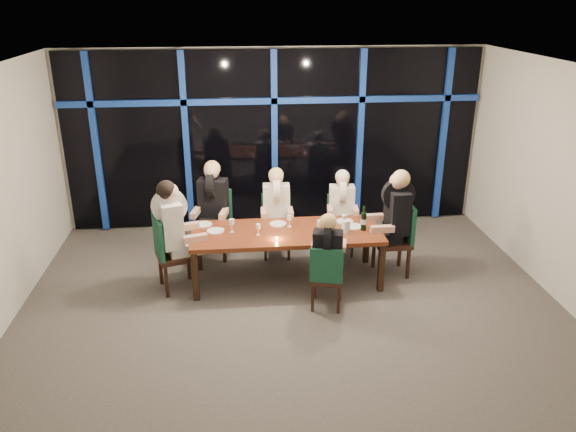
% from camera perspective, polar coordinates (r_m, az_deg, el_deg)
% --- Properties ---
extents(room, '(7.04, 7.00, 3.02)m').
position_cam_1_polar(room, '(6.51, 0.53, 6.03)').
color(room, '#5E5953').
rests_on(room, ground).
extents(window_wall, '(6.86, 0.43, 2.94)m').
position_cam_1_polar(window_wall, '(9.46, -1.34, 8.05)').
color(window_wall, black).
rests_on(window_wall, ground).
extents(dining_table, '(2.60, 1.00, 0.75)m').
position_cam_1_polar(dining_table, '(7.72, -0.15, -1.99)').
color(dining_table, brown).
rests_on(dining_table, ground).
extents(chair_far_left, '(0.57, 0.57, 1.03)m').
position_cam_1_polar(chair_far_left, '(8.63, -7.40, -0.33)').
color(chair_far_left, black).
rests_on(chair_far_left, ground).
extents(chair_far_mid, '(0.46, 0.46, 0.95)m').
position_cam_1_polar(chair_far_mid, '(8.59, -1.19, -0.56)').
color(chair_far_mid, black).
rests_on(chair_far_mid, ground).
extents(chair_far_right, '(0.47, 0.47, 0.91)m').
position_cam_1_polar(chair_far_right, '(8.72, 5.37, -0.47)').
color(chair_far_right, black).
rests_on(chair_far_right, ground).
extents(chair_end_left, '(0.62, 0.62, 1.06)m').
position_cam_1_polar(chair_end_left, '(7.68, -12.00, -3.36)').
color(chair_end_left, black).
rests_on(chair_end_left, ground).
extents(chair_end_right, '(0.50, 0.50, 1.06)m').
position_cam_1_polar(chair_end_right, '(8.11, 11.18, -1.91)').
color(chair_end_right, black).
rests_on(chair_end_right, ground).
extents(chair_near_mid, '(0.50, 0.50, 0.89)m').
position_cam_1_polar(chair_near_mid, '(7.10, 3.96, -5.93)').
color(chair_near_mid, black).
rests_on(chair_near_mid, ground).
extents(diner_far_left, '(0.57, 0.69, 1.00)m').
position_cam_1_polar(diner_far_left, '(8.40, -7.68, 2.01)').
color(diner_far_left, black).
rests_on(diner_far_left, ground).
extents(diner_far_mid, '(0.48, 0.60, 0.93)m').
position_cam_1_polar(diner_far_mid, '(8.38, -1.19, 1.62)').
color(diner_far_mid, white).
rests_on(diner_far_mid, ground).
extents(diner_far_right, '(0.48, 0.59, 0.89)m').
position_cam_1_polar(diner_far_right, '(8.51, 5.49, 1.59)').
color(diner_far_right, white).
rests_on(diner_far_right, ground).
extents(diner_end_left, '(0.72, 0.63, 1.04)m').
position_cam_1_polar(diner_end_left, '(7.53, -11.58, -0.36)').
color(diner_end_left, white).
rests_on(diner_end_left, ground).
extents(diner_end_right, '(0.66, 0.53, 1.03)m').
position_cam_1_polar(diner_end_right, '(7.93, 10.77, 0.83)').
color(diner_end_right, black).
rests_on(diner_end_right, ground).
extents(diner_near_mid, '(0.50, 0.60, 0.86)m').
position_cam_1_polar(diner_near_mid, '(7.01, 4.08, -3.09)').
color(diner_near_mid, black).
rests_on(diner_near_mid, ground).
extents(plate_far_left, '(0.24, 0.24, 0.01)m').
position_cam_1_polar(plate_far_left, '(7.97, -8.57, -0.86)').
color(plate_far_left, white).
rests_on(plate_far_left, dining_table).
extents(plate_far_mid, '(0.24, 0.24, 0.01)m').
position_cam_1_polar(plate_far_mid, '(7.91, -1.02, -0.81)').
color(plate_far_mid, white).
rests_on(plate_far_mid, dining_table).
extents(plate_far_right, '(0.24, 0.24, 0.01)m').
position_cam_1_polar(plate_far_right, '(8.03, 5.78, -0.55)').
color(plate_far_right, white).
rests_on(plate_far_right, dining_table).
extents(plate_end_left, '(0.24, 0.24, 0.01)m').
position_cam_1_polar(plate_end_left, '(7.74, -7.36, -1.50)').
color(plate_end_left, white).
rests_on(plate_end_left, dining_table).
extents(plate_end_right, '(0.24, 0.24, 0.01)m').
position_cam_1_polar(plate_end_right, '(7.87, 6.72, -1.06)').
color(plate_end_right, white).
rests_on(plate_end_right, dining_table).
extents(plate_near_mid, '(0.24, 0.24, 0.01)m').
position_cam_1_polar(plate_near_mid, '(7.57, 4.40, -1.95)').
color(plate_near_mid, white).
rests_on(plate_near_mid, dining_table).
extents(wine_bottle, '(0.08, 0.08, 0.35)m').
position_cam_1_polar(wine_bottle, '(7.74, 7.69, -0.50)').
color(wine_bottle, black).
rests_on(wine_bottle, dining_table).
extents(water_pitcher, '(0.11, 0.10, 0.18)m').
position_cam_1_polar(water_pitcher, '(7.63, 5.87, -1.11)').
color(water_pitcher, silver).
rests_on(water_pitcher, dining_table).
extents(tea_light, '(0.04, 0.04, 0.03)m').
position_cam_1_polar(tea_light, '(7.43, -1.16, -2.29)').
color(tea_light, '#F79C4A').
rests_on(tea_light, dining_table).
extents(wine_glass_a, '(0.06, 0.06, 0.16)m').
position_cam_1_polar(wine_glass_a, '(7.54, -3.04, -1.12)').
color(wine_glass_a, silver).
rests_on(wine_glass_a, dining_table).
extents(wine_glass_b, '(0.06, 0.06, 0.17)m').
position_cam_1_polar(wine_glass_b, '(7.79, 0.16, -0.26)').
color(wine_glass_b, silver).
rests_on(wine_glass_b, dining_table).
extents(wine_glass_c, '(0.07, 0.07, 0.18)m').
position_cam_1_polar(wine_glass_c, '(7.59, 3.23, -0.80)').
color(wine_glass_c, silver).
rests_on(wine_glass_c, dining_table).
extents(wine_glass_d, '(0.07, 0.07, 0.19)m').
position_cam_1_polar(wine_glass_d, '(7.64, -5.73, -0.69)').
color(wine_glass_d, silver).
rests_on(wine_glass_d, dining_table).
extents(wine_glass_e, '(0.07, 0.07, 0.17)m').
position_cam_1_polar(wine_glass_e, '(7.84, 5.72, -0.21)').
color(wine_glass_e, silver).
rests_on(wine_glass_e, dining_table).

